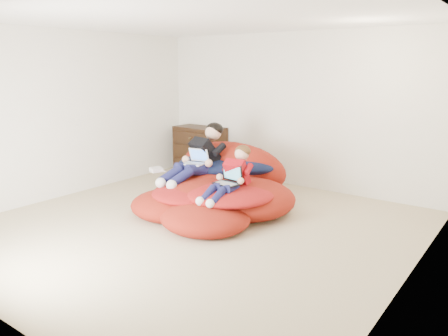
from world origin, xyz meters
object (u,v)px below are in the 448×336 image
(younger_boy, at_px, (232,174))
(laptop_black, at_px, (229,179))
(older_boy, at_px, (200,154))
(dresser, at_px, (200,150))
(beanbag_pile, at_px, (217,188))
(laptop_white, at_px, (196,160))

(younger_boy, bearing_deg, laptop_black, -90.00)
(older_boy, xyz_separation_m, laptop_black, (0.85, -0.45, -0.15))
(dresser, height_order, beanbag_pile, dresser)
(older_boy, relative_size, younger_boy, 1.34)
(dresser, height_order, laptop_white, dresser)
(dresser, xyz_separation_m, older_boy, (1.13, -1.35, 0.27))
(laptop_white, distance_m, laptop_black, 0.92)
(dresser, bearing_deg, beanbag_pile, -43.80)
(older_boy, bearing_deg, beanbag_pile, -12.30)
(beanbag_pile, xyz_separation_m, laptop_white, (-0.36, -0.03, 0.37))
(dresser, distance_m, laptop_white, 1.86)
(younger_boy, xyz_separation_m, laptop_white, (-0.85, 0.28, 0.03))
(dresser, relative_size, laptop_black, 2.88)
(laptop_black, bearing_deg, laptop_white, 157.83)
(laptop_white, bearing_deg, dresser, 127.67)
(dresser, distance_m, younger_boy, 2.64)
(dresser, bearing_deg, laptop_white, -52.33)
(older_boy, xyz_separation_m, laptop_white, (0.00, -0.11, -0.07))
(dresser, relative_size, laptop_white, 2.89)
(younger_boy, bearing_deg, older_boy, 155.13)
(younger_boy, relative_size, laptop_black, 2.79)
(dresser, distance_m, beanbag_pile, 2.07)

